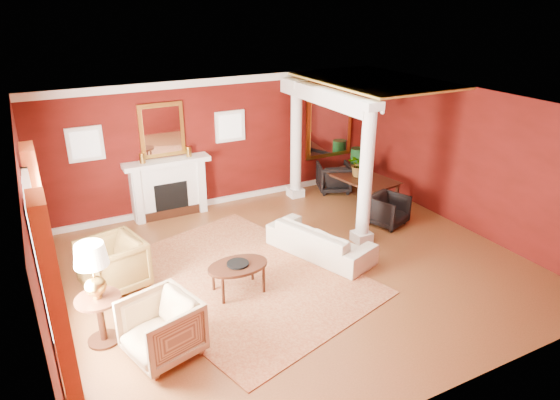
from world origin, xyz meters
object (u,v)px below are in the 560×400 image
armchair_leopard (112,262)px  sofa (320,235)px  coffee_table (238,267)px  armchair_stripe (161,326)px  dining_table (362,181)px  side_table (94,277)px

armchair_leopard → sofa: bearing=67.8°
coffee_table → armchair_leopard: bearing=149.1°
sofa → armchair_stripe: 3.67m
sofa → dining_table: bearing=-71.1°
armchair_leopard → coffee_table: bearing=46.1°
armchair_stripe → dining_table: dining_table is taller
coffee_table → dining_table: bearing=29.0°
armchair_leopard → side_table: size_ratio=0.62×
sofa → side_table: side_table is taller
armchair_stripe → side_table: side_table is taller
sofa → coffee_table: bearing=84.6°
coffee_table → dining_table: 4.73m
coffee_table → side_table: (-2.19, -0.28, 0.58)m
side_table → armchair_stripe: bearing=-44.1°
coffee_table → sofa: bearing=14.3°
dining_table → coffee_table: bearing=110.2°
armchair_leopard → side_table: side_table is taller
armchair_stripe → dining_table: 6.51m
coffee_table → dining_table: size_ratio=0.59×
sofa → dining_table: 2.90m
dining_table → sofa: bearing=119.9°
side_table → armchair_leopard: bearing=73.2°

